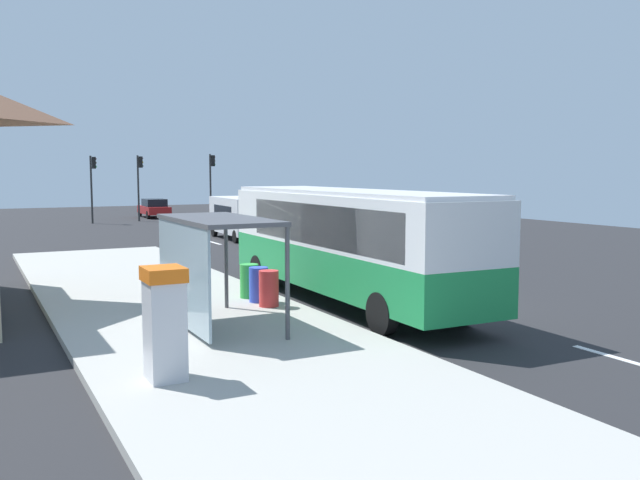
{
  "coord_description": "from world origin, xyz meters",
  "views": [
    {
      "loc": [
        -11.15,
        -14.97,
        3.72
      ],
      "look_at": [
        -1.0,
        4.51,
        1.5
      ],
      "focal_mm": 38.1,
      "sensor_mm": 36.0,
      "label": 1
    }
  ],
  "objects_px": {
    "recycling_bin_red": "(269,288)",
    "bus_shelter": "(205,244)",
    "traffic_light_near_side": "(212,176)",
    "traffic_light_far_side": "(93,178)",
    "recycling_bin_blue": "(259,285)",
    "recycling_bin_green": "(249,281)",
    "white_van": "(240,215)",
    "sedan_near": "(154,208)",
    "bus": "(346,239)",
    "ticket_machine": "(165,322)",
    "traffic_light_median": "(139,177)"
  },
  "relations": [
    {
      "from": "traffic_light_far_side",
      "to": "recycling_bin_red",
      "type": "bearing_deg",
      "value": -91.83
    },
    {
      "from": "white_van",
      "to": "sedan_near",
      "type": "bearing_deg",
      "value": 89.71
    },
    {
      "from": "traffic_light_median",
      "to": "sedan_near",
      "type": "bearing_deg",
      "value": 61.42
    },
    {
      "from": "ticket_machine",
      "to": "traffic_light_far_side",
      "type": "relative_size",
      "value": 0.4
    },
    {
      "from": "white_van",
      "to": "traffic_light_median",
      "type": "height_order",
      "value": "traffic_light_median"
    },
    {
      "from": "recycling_bin_red",
      "to": "bus_shelter",
      "type": "distance_m",
      "value": 3.06
    },
    {
      "from": "sedan_near",
      "to": "traffic_light_median",
      "type": "bearing_deg",
      "value": -118.58
    },
    {
      "from": "bus_shelter",
      "to": "traffic_light_far_side",
      "type": "bearing_deg",
      "value": 84.73
    },
    {
      "from": "sedan_near",
      "to": "white_van",
      "type": "bearing_deg",
      "value": -90.29
    },
    {
      "from": "traffic_light_near_side",
      "to": "recycling_bin_red",
      "type": "bearing_deg",
      "value": -106.1
    },
    {
      "from": "bus",
      "to": "sedan_near",
      "type": "xyz_separation_m",
      "value": [
        4.01,
        38.44,
        -1.05
      ]
    },
    {
      "from": "sedan_near",
      "to": "recycling_bin_red",
      "type": "bearing_deg",
      "value": -99.54
    },
    {
      "from": "recycling_bin_green",
      "to": "bus_shelter",
      "type": "relative_size",
      "value": 0.24
    },
    {
      "from": "bus",
      "to": "recycling_bin_red",
      "type": "relative_size",
      "value": 11.63
    },
    {
      "from": "traffic_light_near_side",
      "to": "bus_shelter",
      "type": "distance_m",
      "value": 37.14
    },
    {
      "from": "bus_shelter",
      "to": "traffic_light_near_side",
      "type": "bearing_deg",
      "value": 71.28
    },
    {
      "from": "traffic_light_near_side",
      "to": "traffic_light_far_side",
      "type": "xyz_separation_m",
      "value": [
        -8.6,
        0.8,
        -0.12
      ]
    },
    {
      "from": "sedan_near",
      "to": "traffic_light_near_side",
      "type": "relative_size",
      "value": 0.88
    },
    {
      "from": "ticket_machine",
      "to": "sedan_near",
      "type": "bearing_deg",
      "value": 76.41
    },
    {
      "from": "bus",
      "to": "ticket_machine",
      "type": "distance_m",
      "value": 8.43
    },
    {
      "from": "ticket_machine",
      "to": "recycling_bin_green",
      "type": "bearing_deg",
      "value": 57.62
    },
    {
      "from": "recycling_bin_red",
      "to": "recycling_bin_blue",
      "type": "relative_size",
      "value": 1.0
    },
    {
      "from": "white_van",
      "to": "recycling_bin_green",
      "type": "relative_size",
      "value": 5.56
    },
    {
      "from": "bus",
      "to": "bus_shelter",
      "type": "relative_size",
      "value": 2.76
    },
    {
      "from": "recycling_bin_red",
      "to": "bus",
      "type": "bearing_deg",
      "value": 5.58
    },
    {
      "from": "ticket_machine",
      "to": "bus_shelter",
      "type": "height_order",
      "value": "bus_shelter"
    },
    {
      "from": "recycling_bin_blue",
      "to": "traffic_light_median",
      "type": "relative_size",
      "value": 0.19
    },
    {
      "from": "white_van",
      "to": "sedan_near",
      "type": "xyz_separation_m",
      "value": [
        0.1,
        19.77,
        -0.55
      ]
    },
    {
      "from": "bus",
      "to": "ticket_machine",
      "type": "xyz_separation_m",
      "value": [
        -6.55,
        -5.25,
        -0.67
      ]
    },
    {
      "from": "recycling_bin_green",
      "to": "traffic_light_median",
      "type": "bearing_deg",
      "value": 82.25
    },
    {
      "from": "bus",
      "to": "traffic_light_near_side",
      "type": "relative_size",
      "value": 2.19
    },
    {
      "from": "bus_shelter",
      "to": "white_van",
      "type": "bearing_deg",
      "value": 67.18
    },
    {
      "from": "bus",
      "to": "recycling_bin_red",
      "type": "distance_m",
      "value": 2.77
    },
    {
      "from": "recycling_bin_red",
      "to": "recycling_bin_green",
      "type": "relative_size",
      "value": 1.0
    },
    {
      "from": "recycling_bin_blue",
      "to": "bus_shelter",
      "type": "xyz_separation_m",
      "value": [
        -2.21,
        -2.25,
        1.44
      ]
    },
    {
      "from": "white_van",
      "to": "recycling_bin_red",
      "type": "xyz_separation_m",
      "value": [
        -6.4,
        -18.91,
        -0.69
      ]
    },
    {
      "from": "white_van",
      "to": "recycling_bin_blue",
      "type": "distance_m",
      "value": 19.32
    },
    {
      "from": "traffic_light_near_side",
      "to": "traffic_light_far_side",
      "type": "height_order",
      "value": "traffic_light_near_side"
    },
    {
      "from": "ticket_machine",
      "to": "recycling_bin_blue",
      "type": "distance_m",
      "value": 7.03
    },
    {
      "from": "white_van",
      "to": "recycling_bin_red",
      "type": "distance_m",
      "value": 19.98
    },
    {
      "from": "bus",
      "to": "recycling_bin_green",
      "type": "height_order",
      "value": "bus"
    },
    {
      "from": "bus",
      "to": "white_van",
      "type": "relative_size",
      "value": 2.09
    },
    {
      "from": "recycling_bin_blue",
      "to": "bus",
      "type": "bearing_deg",
      "value": -10.4
    },
    {
      "from": "recycling_bin_green",
      "to": "ticket_machine",
      "type": "bearing_deg",
      "value": -122.38
    },
    {
      "from": "bus",
      "to": "traffic_light_far_side",
      "type": "relative_size",
      "value": 2.28
    },
    {
      "from": "recycling_bin_red",
      "to": "bus_shelter",
      "type": "xyz_separation_m",
      "value": [
        -2.21,
        -1.55,
        1.44
      ]
    },
    {
      "from": "traffic_light_near_side",
      "to": "ticket_machine",
      "type": "bearing_deg",
      "value": -109.62
    },
    {
      "from": "traffic_light_far_side",
      "to": "sedan_near",
      "type": "bearing_deg",
      "value": 38.45
    },
    {
      "from": "traffic_light_far_side",
      "to": "bus",
      "type": "bearing_deg",
      "value": -87.67
    },
    {
      "from": "recycling_bin_green",
      "to": "recycling_bin_blue",
      "type": "bearing_deg",
      "value": -90.0
    }
  ]
}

